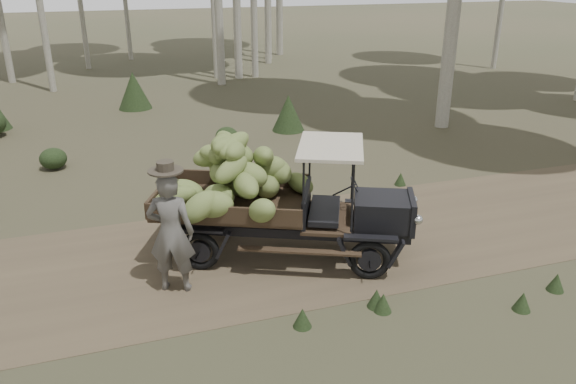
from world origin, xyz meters
name	(u,v)px	position (x,y,z in m)	size (l,w,h in m)	color
ground	(165,267)	(0.00, 0.00, 0.00)	(120.00, 120.00, 0.00)	#473D2B
dirt_track	(165,267)	(0.00, 0.00, 0.00)	(70.00, 4.00, 0.01)	brown
banana_truck	(256,184)	(1.63, 0.05, 1.30)	(4.58, 3.12, 2.24)	black
farmer	(171,231)	(0.07, -0.74, 1.01)	(0.83, 0.69, 2.13)	#55524E
undergrowth	(9,340)	(-2.09, -2.15, 0.54)	(24.72, 23.19, 1.35)	#233319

